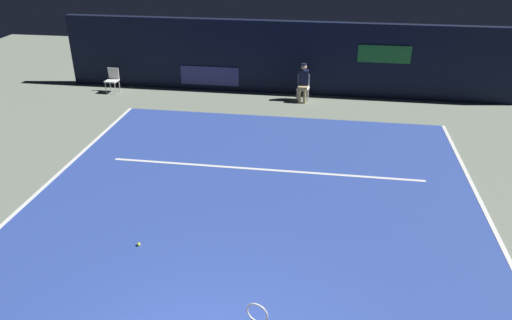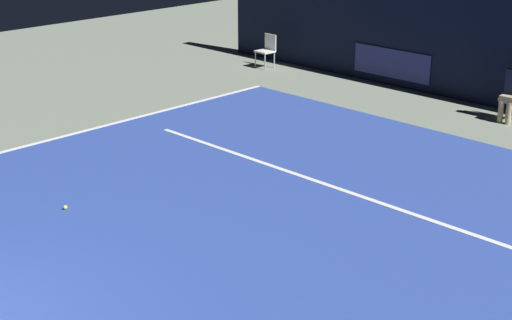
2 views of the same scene
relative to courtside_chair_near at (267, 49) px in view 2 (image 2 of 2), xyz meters
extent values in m
plane|color=gray|center=(6.39, -7.45, -0.50)|extent=(32.26, 32.26, 0.00)
cube|color=#2D479E|center=(6.39, -7.45, -0.50)|extent=(10.30, 11.66, 0.01)
cube|color=white|center=(1.29, -7.45, -0.49)|extent=(0.10, 11.66, 0.01)
cube|color=white|center=(6.39, -5.41, -0.49)|extent=(8.03, 0.10, 0.01)
cube|color=black|center=(6.39, 0.92, 0.80)|extent=(16.58, 0.30, 2.60)
cube|color=navy|center=(3.48, 0.76, 0.05)|extent=(2.20, 0.04, 0.70)
cube|color=white|center=(6.99, 0.10, -0.04)|extent=(0.45, 0.41, 0.04)
cylinder|color=#B2B2B7|center=(6.80, -0.07, -0.27)|extent=(0.03, 0.03, 0.46)
cylinder|color=#B2B2B7|center=(6.81, 0.27, -0.27)|extent=(0.03, 0.03, 0.46)
cube|color=tan|center=(6.99, 0.02, 0.00)|extent=(0.33, 0.41, 0.14)
cylinder|color=tan|center=(6.90, -0.16, -0.27)|extent=(0.11, 0.11, 0.46)
cylinder|color=tan|center=(7.08, -0.16, -0.27)|extent=(0.11, 0.11, 0.46)
cube|color=white|center=(0.00, -0.08, -0.06)|extent=(0.46, 0.42, 0.04)
cube|color=white|center=(0.01, 0.12, 0.17)|extent=(0.42, 0.05, 0.42)
cylinder|color=#B2B2B7|center=(-0.20, -0.24, -0.28)|extent=(0.03, 0.03, 0.44)
cylinder|color=#B2B2B7|center=(0.17, -0.26, -0.28)|extent=(0.03, 0.03, 0.44)
cylinder|color=#B2B2B7|center=(-0.18, 0.10, -0.28)|extent=(0.03, 0.03, 0.44)
cylinder|color=#B2B2B7|center=(0.19, 0.08, -0.28)|extent=(0.03, 0.03, 0.44)
sphere|color=#CCE033|center=(4.40, -9.01, -0.46)|extent=(0.07, 0.07, 0.07)
camera|label=1|loc=(7.90, -16.49, 5.31)|focal=34.47mm
camera|label=2|loc=(14.13, -14.67, 4.30)|focal=54.30mm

